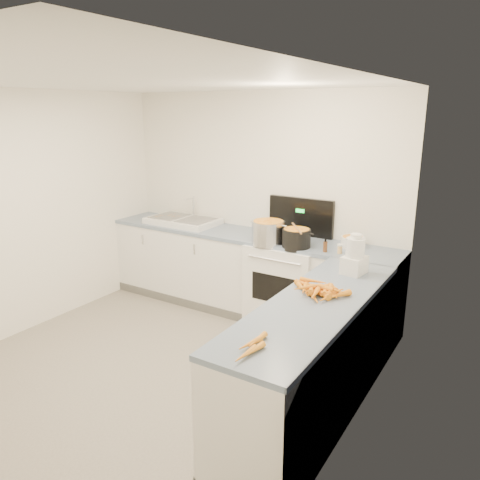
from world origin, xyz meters
The scene contains 19 objects.
floor centered at (0.00, 0.00, 0.00)m, with size 3.50×4.00×0.00m, color gray, non-canonical shape.
ceiling centered at (0.00, 0.00, 2.50)m, with size 3.50×4.00×0.00m, color white, non-canonical shape.
wall_back centered at (0.00, 2.00, 1.25)m, with size 3.50×2.50×0.00m, color white, non-canonical shape.
wall_left centered at (-1.75, 0.00, 1.25)m, with size 4.00×2.50×0.00m, color white, non-canonical shape.
wall_right centered at (1.75, 0.00, 1.25)m, with size 4.00×2.50×0.00m, color white, non-canonical shape.
counter_back centered at (0.00, 1.70, 0.47)m, with size 3.50×0.62×0.94m.
counter_right centered at (1.45, 0.30, 0.47)m, with size 0.62×2.20×0.94m.
stove centered at (0.55, 1.69, 0.47)m, with size 0.76×0.65×1.36m.
sink centered at (-0.90, 1.70, 0.98)m, with size 0.86×0.52×0.31m.
steel_pot centered at (0.39, 1.51, 1.05)m, with size 0.34×0.34×0.25m, color silver.
black_pot centered at (0.72, 1.52, 1.02)m, with size 0.29×0.29×0.21m, color black.
wooden_spoon centered at (0.72, 1.52, 1.14)m, with size 0.02×0.02×0.44m, color #AD7A47.
mixing_bowl centered at (1.21, 1.81, 0.99)m, with size 0.24×0.24×0.11m, color white.
extract_bottle centered at (1.03, 1.51, 0.99)m, with size 0.04×0.04×0.10m, color #593319.
spice_jar centered at (1.17, 1.53, 0.98)m, with size 0.05×0.05×0.08m, color #E5B266.
food_processor centered at (1.48, 1.05, 1.09)m, with size 0.20×0.23×0.35m.
carrot_pile centered at (1.42, 0.46, 0.97)m, with size 0.47×0.43×0.08m.
peeled_carrots centered at (1.41, -0.56, 0.96)m, with size 0.13×0.37×0.04m.
peelings centered at (-1.11, 1.69, 1.02)m, with size 0.25×0.30×0.01m.
Camera 1 is at (2.65, -2.67, 2.29)m, focal length 35.00 mm.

